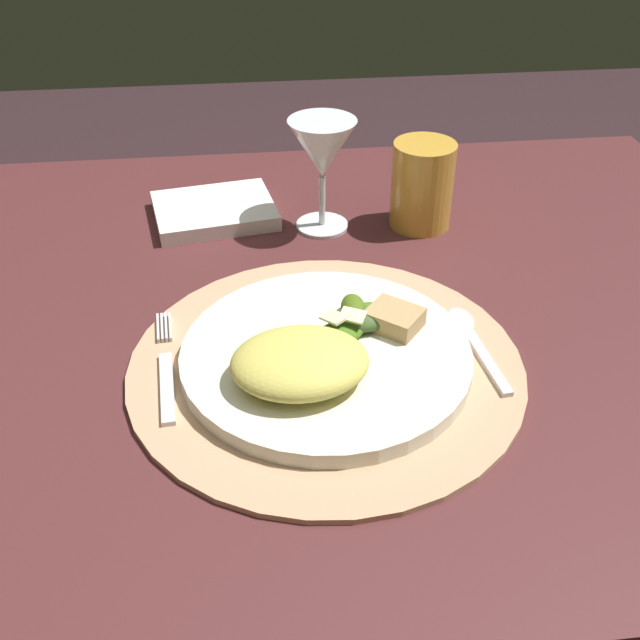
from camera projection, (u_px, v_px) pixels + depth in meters
dining_table at (302, 436)px, 0.91m from camera, size 1.12×0.81×0.74m
placemat at (326, 365)px, 0.71m from camera, size 0.37×0.37×0.01m
dinner_plate at (326, 356)px, 0.71m from camera, size 0.27×0.27×0.02m
pasta_serving at (300, 362)px, 0.66m from camera, size 0.13×0.10×0.04m
salad_greens at (356, 319)px, 0.72m from camera, size 0.09×0.08×0.02m
bread_piece at (394, 318)px, 0.72m from camera, size 0.06×0.06×0.02m
fork at (166, 370)px, 0.70m from camera, size 0.03×0.16×0.00m
spoon at (469, 334)px, 0.74m from camera, size 0.03×0.14×0.01m
napkin at (214, 211)px, 0.95m from camera, size 0.17×0.14×0.02m
wine_glass at (322, 153)px, 0.88m from camera, size 0.08×0.08×0.14m
amber_tumbler at (422, 185)px, 0.91m from camera, size 0.08×0.08×0.11m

